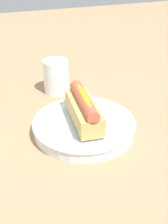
{
  "coord_description": "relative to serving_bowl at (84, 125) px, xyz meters",
  "views": [
    {
      "loc": [
        -0.55,
        0.18,
        0.38
      ],
      "look_at": [
        -0.01,
        -0.01,
        0.05
      ],
      "focal_mm": 49.48,
      "sensor_mm": 36.0,
      "label": 1
    }
  ],
  "objects": [
    {
      "name": "water_glass",
      "position": [
        0.21,
        0.0,
        0.02
      ],
      "size": [
        0.07,
        0.07,
        0.09
      ],
      "color": "white",
      "rests_on": "ground_plane"
    },
    {
      "name": "ground_plane",
      "position": [
        0.01,
        0.01,
        -0.02
      ],
      "size": [
        2.4,
        2.4,
        0.0
      ],
      "primitive_type": "plane",
      "color": "#9E7A56"
    },
    {
      "name": "serving_bowl",
      "position": [
        0.0,
        0.0,
        0.0
      ],
      "size": [
        0.23,
        0.23,
        0.03
      ],
      "color": "silver",
      "rests_on": "ground_plane"
    },
    {
      "name": "hotdog_front",
      "position": [
        0.0,
        -0.0,
        0.04
      ],
      "size": [
        0.15,
        0.06,
        0.06
      ],
      "color": "tan",
      "rests_on": "serving_bowl"
    }
  ]
}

